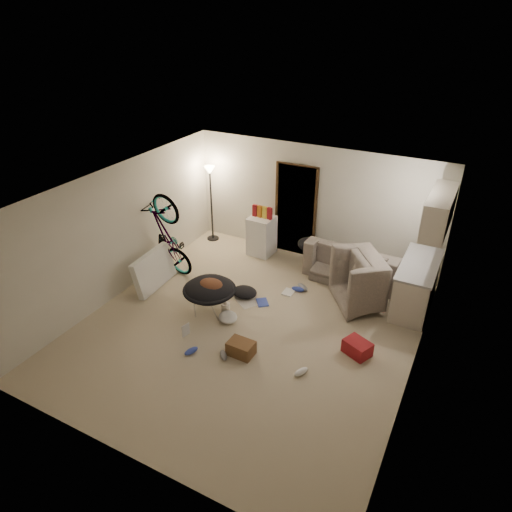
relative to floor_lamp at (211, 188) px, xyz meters
The scene contains 38 objects.
floor 3.81m from the floor_lamp, 47.83° to the right, with size 5.50×6.00×0.02m, color #B9AB8E.
ceiling 3.77m from the floor_lamp, 47.83° to the right, with size 5.50×6.00×0.02m, color white.
wall_back 2.43m from the floor_lamp, ahead, with size 5.50×0.02×2.50m, color beige.
wall_front 6.15m from the floor_lamp, 67.02° to the right, with size 5.50×0.02×2.50m, color beige.
wall_left 2.67m from the floor_lamp, 97.74° to the right, with size 0.02×6.00×2.50m, color beige.
wall_right 5.80m from the floor_lamp, 27.18° to the right, with size 0.02×6.00×2.50m, color beige.
doorway 2.05m from the floor_lamp, ahead, with size 0.85×0.10×2.04m, color black.
door_trim 2.04m from the floor_lamp, ahead, with size 0.97×0.04×2.10m, color #372413.
floor_lamp is the anchor object (origin of this frame).
kitchen_counter 4.95m from the floor_lamp, ahead, with size 0.60×1.50×0.88m, color beige.
counter_top 4.89m from the floor_lamp, ahead, with size 0.64×1.54×0.04m, color gray.
kitchen_uppers 5.04m from the floor_lamp, ahead, with size 0.38×1.40×0.65m, color beige.
sofa 3.67m from the floor_lamp, ahead, with size 1.91×0.75×0.56m, color #323933.
armchair 4.34m from the floor_lamp, 11.30° to the right, with size 1.15×1.00×0.75m, color #323933.
bicycle 1.98m from the floor_lamp, 86.84° to the right, with size 0.67×1.92×1.01m, color black.
book_asset 3.98m from the floor_lamp, 65.70° to the right, with size 0.17×0.23×0.02m, color maroon.
mini_fridge 1.62m from the floor_lamp, ahead, with size 0.52×0.52×0.88m, color white.
snack_box_0 1.24m from the floor_lamp, ahead, with size 0.10×0.07×0.30m, color maroon.
snack_box_1 1.36m from the floor_lamp, ahead, with size 0.10×0.07×0.30m, color #BF6617.
snack_box_2 1.47m from the floor_lamp, ahead, with size 0.10×0.07×0.30m, color gold.
snack_box_3 1.59m from the floor_lamp, ahead, with size 0.10×0.07×0.30m, color maroon.
saucer_chair 3.15m from the floor_lamp, 58.59° to the right, with size 0.96×0.96×0.68m.
hoodie 3.15m from the floor_lamp, 58.08° to the right, with size 0.48×0.40×0.22m, color #532E1C.
sofa_drape 2.69m from the floor_lamp, ahead, with size 0.56×0.46×0.28m, color black.
tv_box 2.51m from the floor_lamp, 87.54° to the right, with size 0.13×1.11×0.73m, color silver.
drink_case_a 4.40m from the floor_lamp, 51.65° to the right, with size 0.42×0.30×0.24m, color brown.
drink_case_b 5.08m from the floor_lamp, 29.71° to the right, with size 0.42×0.31×0.24m, color maroon.
juicer 3.24m from the floor_lamp, 53.33° to the right, with size 0.16×0.16×0.23m.
newspaper 3.06m from the floor_lamp, 44.30° to the right, with size 0.37×0.49×0.01m, color beige.
book_blue 3.23m from the floor_lamp, 39.35° to the right, with size 0.20×0.27×0.03m, color #2E40A6.
book_white 3.18m from the floor_lamp, 27.19° to the right, with size 0.20×0.26×0.02m, color silver.
shoe_0 3.23m from the floor_lamp, 23.52° to the right, with size 0.26×0.11×0.10m, color #2E40A6.
shoe_1 3.24m from the floor_lamp, 21.28° to the right, with size 0.29×0.12×0.11m, color slate.
shoe_2 4.33m from the floor_lamp, 62.68° to the right, with size 0.26×0.10×0.09m, color #2E40A6.
shoe_3 4.46m from the floor_lamp, 55.54° to the right, with size 0.24×0.10×0.09m, color slate.
shoe_4 5.10m from the floor_lamp, 42.02° to the right, with size 0.27×0.11×0.10m, color white.
clothes_lump_a 2.87m from the floor_lamp, 44.07° to the right, with size 0.50×0.43×0.16m, color black.
clothes_lump_c 3.52m from the floor_lamp, 53.11° to the right, with size 0.39×0.33×0.12m, color silver.
Camera 1 is at (3.08, -5.63, 4.97)m, focal length 32.00 mm.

